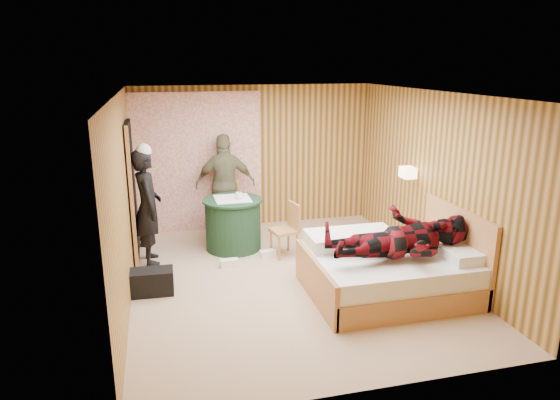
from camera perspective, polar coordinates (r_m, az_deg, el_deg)
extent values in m
cube|color=tan|center=(6.94, 1.16, -8.99)|extent=(4.20, 5.00, 0.01)
cube|color=white|center=(6.33, 1.28, 12.07)|extent=(4.20, 5.00, 0.01)
cube|color=tan|center=(8.90, -3.00, 4.96)|extent=(4.20, 0.02, 2.50)
cube|color=tan|center=(6.32, -17.48, -0.15)|extent=(0.02, 5.00, 2.50)
cube|color=tan|center=(7.34, 17.25, 1.99)|extent=(0.02, 5.00, 2.50)
cube|color=white|center=(8.71, -9.39, 4.21)|extent=(2.20, 0.08, 2.40)
cube|color=black|center=(7.73, -16.52, 0.99)|extent=(0.06, 0.90, 2.05)
cylinder|color=gold|center=(7.66, 14.93, 3.10)|extent=(0.18, 0.04, 0.04)
cube|color=beige|center=(7.62, 14.40, 3.07)|extent=(0.18, 0.24, 0.16)
cube|color=tan|center=(6.63, 12.16, -9.20)|extent=(1.95, 1.56, 0.29)
cube|color=white|center=(6.53, 12.30, -7.06)|extent=(1.89, 1.50, 0.24)
cube|color=tan|center=(6.24, 4.04, -9.24)|extent=(0.06, 1.56, 0.55)
cube|color=tan|center=(6.94, 19.52, -5.14)|extent=(0.06, 1.56, 1.07)
cube|color=white|center=(6.53, 19.87, -5.86)|extent=(0.37, 0.54, 0.14)
cube|color=white|center=(7.11, 16.61, -3.82)|extent=(0.37, 0.54, 0.14)
cube|color=white|center=(6.69, 8.12, -4.36)|extent=(1.17, 0.58, 0.18)
cube|color=tan|center=(7.60, 14.84, -5.25)|extent=(0.36, 0.50, 0.50)
cube|color=tan|center=(7.55, 14.92, -4.12)|extent=(0.38, 0.52, 0.03)
cylinder|color=#1C3D21|center=(7.92, -5.38, -2.82)|extent=(0.87, 0.87, 0.79)
cylinder|color=#1C3D21|center=(7.81, -5.45, -0.02)|extent=(0.93, 0.93, 0.03)
cube|color=white|center=(7.80, -5.46, 0.15)|extent=(0.68, 0.68, 0.01)
cube|color=tan|center=(8.52, -6.05, -1.13)|extent=(0.50, 0.50, 0.05)
cube|color=tan|center=(8.64, -6.03, 0.82)|extent=(0.42, 0.12, 0.46)
cylinder|color=tan|center=(8.44, -7.23, -3.00)|extent=(0.04, 0.04, 0.43)
cylinder|color=tan|center=(8.74, -4.83, -2.27)|extent=(0.04, 0.04, 0.43)
cube|color=tan|center=(7.60, 0.46, -3.54)|extent=(0.44, 0.44, 0.04)
cube|color=tan|center=(7.60, 1.60, -1.79)|extent=(0.11, 0.37, 0.41)
cylinder|color=tan|center=(7.74, -1.04, -4.82)|extent=(0.04, 0.04, 0.38)
cylinder|color=tan|center=(7.61, 1.97, -5.19)|extent=(0.04, 0.04, 0.38)
cube|color=black|center=(6.67, -14.55, -9.05)|extent=(0.58, 0.33, 0.32)
cube|color=white|center=(7.65, -1.39, -6.14)|extent=(0.26, 0.16, 0.11)
cube|color=white|center=(7.34, -5.84, -7.17)|extent=(0.26, 0.11, 0.12)
imported|color=black|center=(7.48, -14.90, -0.78)|extent=(0.48, 0.66, 1.70)
imported|color=#696646|center=(8.54, -6.25, 1.77)|extent=(1.05, 0.52, 1.72)
imported|color=#5F0910|center=(6.19, 13.81, -2.95)|extent=(0.86, 0.67, 1.77)
imported|color=white|center=(7.48, 15.16, -3.51)|extent=(0.23, 0.27, 0.02)
imported|color=white|center=(7.47, 15.17, -3.37)|extent=(0.21, 0.26, 0.02)
imported|color=white|center=(7.61, 14.53, -2.84)|extent=(0.10, 0.10, 0.09)
imported|color=white|center=(7.75, -4.68, 0.49)|extent=(0.15, 0.15, 0.10)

